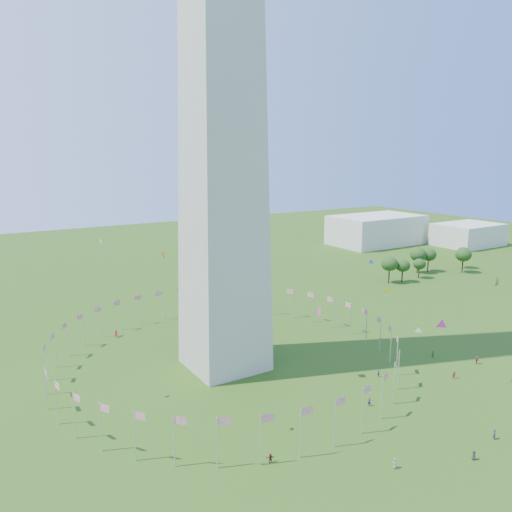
# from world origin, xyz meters

# --- Properties ---
(ground) EXTENTS (600.00, 600.00, 0.00)m
(ground) POSITION_xyz_m (0.00, 0.00, 0.00)
(ground) COLOR #254510
(ground) RESTS_ON ground
(flag_ring) EXTENTS (80.24, 80.24, 9.00)m
(flag_ring) POSITION_xyz_m (-0.00, 50.00, 4.50)
(flag_ring) COLOR silver
(flag_ring) RESTS_ON ground
(gov_building_east_a) EXTENTS (50.00, 30.00, 16.00)m
(gov_building_east_a) POSITION_xyz_m (150.00, 150.00, 8.00)
(gov_building_east_a) COLOR beige
(gov_building_east_a) RESTS_ON ground
(gov_building_east_b) EXTENTS (35.00, 25.00, 12.00)m
(gov_building_east_b) POSITION_xyz_m (190.00, 120.00, 6.00)
(gov_building_east_b) COLOR beige
(gov_building_east_b) RESTS_ON ground
(crowd) EXTENTS (96.19, 62.18, 1.91)m
(crowd) POSITION_xyz_m (7.33, -1.55, 0.86)
(crowd) COLOR #242424
(crowd) RESTS_ON ground
(kites_aloft) EXTENTS (121.94, 81.84, 30.21)m
(kites_aloft) POSITION_xyz_m (21.79, 21.17, 20.58)
(kites_aloft) COLOR #CC2699
(kites_aloft) RESTS_ON ground
(tree_line_east) EXTENTS (53.40, 16.21, 10.72)m
(tree_line_east) POSITION_xyz_m (114.80, 85.42, 4.93)
(tree_line_east) COLOR #29511B
(tree_line_east) RESTS_ON ground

